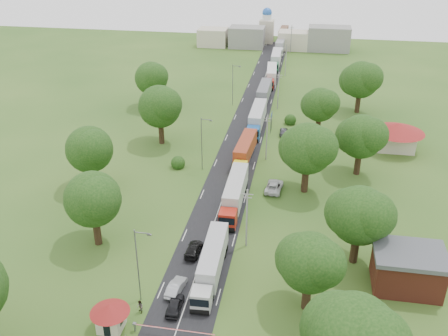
% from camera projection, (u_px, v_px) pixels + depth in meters
% --- Properties ---
extents(ground, '(260.00, 260.00, 0.00)m').
position_uv_depth(ground, '(217.00, 216.00, 76.57)').
color(ground, '#2B511B').
rests_on(ground, ground).
extents(road, '(8.00, 200.00, 0.04)m').
position_uv_depth(road, '(236.00, 160.00, 94.14)').
color(road, black).
rests_on(road, ground).
extents(boom_barrier, '(9.22, 0.35, 1.18)m').
position_uv_depth(boom_barrier, '(162.00, 329.00, 54.41)').
color(boom_barrier, slate).
rests_on(boom_barrier, ground).
extents(guard_booth, '(4.40, 4.40, 3.45)m').
position_uv_depth(guard_booth, '(110.00, 313.00, 54.73)').
color(guard_booth, beige).
rests_on(guard_booth, ground).
extents(info_sign, '(0.12, 3.10, 4.10)m').
position_uv_depth(info_sign, '(271.00, 118.00, 105.17)').
color(info_sign, slate).
rests_on(info_sign, ground).
extents(pole_1, '(1.60, 0.24, 9.00)m').
position_uv_depth(pole_1, '(247.00, 217.00, 67.46)').
color(pole_1, gray).
rests_on(pole_1, ground).
extents(pole_2, '(1.60, 0.24, 9.00)m').
position_uv_depth(pole_2, '(267.00, 137.00, 92.06)').
color(pole_2, gray).
rests_on(pole_2, ground).
extents(pole_3, '(1.60, 0.24, 9.00)m').
position_uv_depth(pole_3, '(278.00, 90.00, 116.66)').
color(pole_3, gray).
rests_on(pole_3, ground).
extents(pole_4, '(1.60, 0.24, 9.00)m').
position_uv_depth(pole_4, '(286.00, 60.00, 141.26)').
color(pole_4, gray).
rests_on(pole_4, ground).
extents(pole_5, '(1.60, 0.24, 9.00)m').
position_uv_depth(pole_5, '(291.00, 38.00, 165.87)').
color(pole_5, gray).
rests_on(pole_5, ground).
extents(lamp_0, '(2.03, 0.22, 10.00)m').
position_uv_depth(lamp_0, '(139.00, 262.00, 57.31)').
color(lamp_0, slate).
rests_on(lamp_0, ground).
extents(lamp_1, '(2.03, 0.22, 10.00)m').
position_uv_depth(lamp_1, '(202.00, 141.00, 88.06)').
color(lamp_1, slate).
rests_on(lamp_1, ground).
extents(lamp_2, '(2.03, 0.22, 10.00)m').
position_uv_depth(lamp_2, '(233.00, 83.00, 118.82)').
color(lamp_2, slate).
rests_on(lamp_2, ground).
extents(tree_2, '(8.00, 8.00, 10.10)m').
position_uv_depth(tree_2, '(310.00, 262.00, 55.75)').
color(tree_2, '#382616').
rests_on(tree_2, ground).
extents(tree_3, '(8.80, 8.80, 11.07)m').
position_uv_depth(tree_3, '(359.00, 215.00, 63.34)').
color(tree_3, '#382616').
rests_on(tree_3, ground).
extents(tree_4, '(9.60, 9.60, 12.05)m').
position_uv_depth(tree_4, '(308.00, 148.00, 79.96)').
color(tree_4, '#382616').
rests_on(tree_4, ground).
extents(tree_5, '(8.80, 8.80, 11.07)m').
position_uv_depth(tree_5, '(361.00, 136.00, 85.88)').
color(tree_5, '#382616').
rests_on(tree_5, ground).
extents(tree_6, '(8.00, 8.00, 10.10)m').
position_uv_depth(tree_6, '(320.00, 104.00, 102.16)').
color(tree_6, '#382616').
rests_on(tree_6, ground).
extents(tree_7, '(9.60, 9.60, 12.05)m').
position_uv_depth(tree_7, '(361.00, 80.00, 113.42)').
color(tree_7, '#382616').
rests_on(tree_7, ground).
extents(tree_10, '(8.80, 8.80, 11.07)m').
position_uv_depth(tree_10, '(93.00, 198.00, 66.96)').
color(tree_10, '#382616').
rests_on(tree_10, ground).
extents(tree_11, '(8.80, 8.80, 11.07)m').
position_uv_depth(tree_11, '(90.00, 149.00, 81.22)').
color(tree_11, '#382616').
rests_on(tree_11, ground).
extents(tree_12, '(9.60, 9.60, 12.05)m').
position_uv_depth(tree_12, '(160.00, 106.00, 97.60)').
color(tree_12, '#382616').
rests_on(tree_12, ground).
extents(tree_13, '(8.80, 8.80, 11.07)m').
position_uv_depth(tree_13, '(151.00, 78.00, 116.67)').
color(tree_13, '#382616').
rests_on(tree_13, ground).
extents(house_brick, '(8.60, 6.60, 5.20)m').
position_uv_depth(house_brick, '(407.00, 269.00, 60.84)').
color(house_brick, maroon).
rests_on(house_brick, ground).
extents(house_cream, '(10.08, 10.08, 5.80)m').
position_uv_depth(house_cream, '(397.00, 132.00, 96.68)').
color(house_cream, beige).
rests_on(house_cream, ground).
extents(distant_town, '(52.00, 8.00, 8.00)m').
position_uv_depth(distant_town, '(278.00, 38.00, 171.54)').
color(distant_town, gray).
rests_on(distant_town, ground).
extents(church, '(5.00, 5.00, 12.30)m').
position_uv_depth(church, '(267.00, 28.00, 178.43)').
color(church, beige).
rests_on(church, ground).
extents(truck_0, '(2.75, 14.10, 3.90)m').
position_uv_depth(truck_0, '(212.00, 263.00, 62.83)').
color(truck_0, '#B8B8B8').
rests_on(truck_0, ground).
extents(truck_1, '(2.70, 15.04, 4.17)m').
position_uv_depth(truck_1, '(235.00, 194.00, 78.21)').
color(truck_1, '#B02214').
rests_on(truck_1, ground).
extents(truck_2, '(3.06, 14.39, 3.98)m').
position_uv_depth(truck_2, '(245.00, 151.00, 92.47)').
color(truck_2, yellow).
rests_on(truck_2, ground).
extents(truck_3, '(2.69, 15.63, 4.34)m').
position_uv_depth(truck_3, '(257.00, 118.00, 106.93)').
color(truck_3, '#195298').
rests_on(truck_3, ground).
extents(truck_4, '(2.74, 15.09, 4.18)m').
position_uv_depth(truck_4, '(264.00, 94.00, 121.95)').
color(truck_4, '#B0B0B0').
rests_on(truck_4, ground).
extents(truck_5, '(3.34, 14.85, 4.10)m').
position_uv_depth(truck_5, '(271.00, 75.00, 136.31)').
color(truck_5, red).
rests_on(truck_5, ground).
extents(truck_6, '(2.88, 15.30, 4.24)m').
position_uv_depth(truck_6, '(276.00, 59.00, 151.32)').
color(truck_6, '#266540').
rests_on(truck_6, ground).
extents(truck_7, '(2.98, 15.07, 4.17)m').
position_uv_depth(truck_7, '(280.00, 46.00, 167.05)').
color(truck_7, silver).
rests_on(truck_7, ground).
extents(truck_8, '(3.12, 15.43, 4.27)m').
position_uv_depth(truck_8, '(283.00, 34.00, 182.84)').
color(truck_8, brown).
rests_on(truck_8, ground).
extents(car_lane_front, '(1.81, 4.18, 1.41)m').
position_uv_depth(car_lane_front, '(175.00, 305.00, 57.97)').
color(car_lane_front, black).
rests_on(car_lane_front, ground).
extents(car_lane_mid, '(2.00, 4.40, 1.40)m').
position_uv_depth(car_lane_mid, '(176.00, 287.00, 60.78)').
color(car_lane_mid, '#A1A4A9').
rests_on(car_lane_mid, ground).
extents(car_lane_rear, '(2.00, 4.67, 1.34)m').
position_uv_depth(car_lane_rear, '(194.00, 249.00, 67.74)').
color(car_lane_rear, black).
rests_on(car_lane_rear, ground).
extents(car_verge_near, '(3.08, 5.77, 1.54)m').
position_uv_depth(car_verge_near, '(274.00, 186.00, 83.27)').
color(car_verge_near, silver).
rests_on(car_verge_near, ground).
extents(car_verge_far, '(1.77, 4.19, 1.42)m').
position_uv_depth(car_verge_far, '(284.00, 132.00, 104.55)').
color(car_verge_far, '#54565B').
rests_on(car_verge_far, ground).
extents(pedestrian_booth, '(1.02, 1.04, 1.69)m').
position_uv_depth(pedestrian_booth, '(140.00, 307.00, 57.47)').
color(pedestrian_booth, gray).
rests_on(pedestrian_booth, ground).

